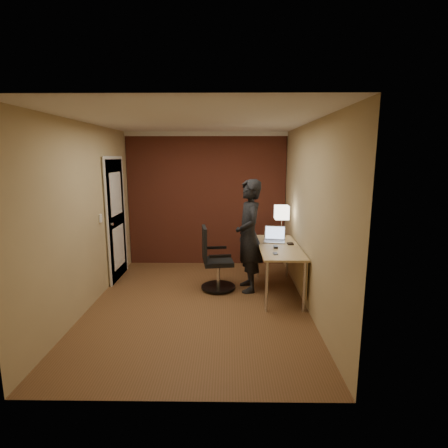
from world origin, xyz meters
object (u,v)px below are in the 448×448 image
(wallet, at_px, (290,244))
(person, at_px, (249,236))
(desk, at_px, (284,254))
(phone, at_px, (275,254))
(desk_lamp, at_px, (282,213))
(laptop, at_px, (275,237))
(office_chair, at_px, (214,263))
(mouse, at_px, (276,247))

(wallet, height_order, person, person)
(person, bearing_deg, desk, 70.94)
(phone, distance_m, wallet, 0.62)
(desk_lamp, relative_size, phone, 4.65)
(desk_lamp, bearing_deg, wallet, -80.22)
(desk, relative_size, desk_lamp, 2.80)
(desk, relative_size, laptop, 4.06)
(desk_lamp, distance_m, office_chair, 1.38)
(desk, xyz_separation_m, desk_lamp, (0.03, 0.55, 0.55))
(phone, bearing_deg, mouse, 82.40)
(office_chair, height_order, person, person)
(laptop, xyz_separation_m, person, (-0.42, -0.21, 0.07))
(desk, distance_m, wallet, 0.20)
(desk_lamp, distance_m, phone, 1.09)
(mouse, bearing_deg, wallet, 43.75)
(laptop, height_order, office_chair, office_chair)
(mouse, height_order, wallet, mouse)
(wallet, xyz_separation_m, person, (-0.64, 0.00, 0.12))
(desk_lamp, distance_m, person, 0.77)
(desk, distance_m, phone, 0.50)
(desk_lamp, height_order, mouse, desk_lamp)
(wallet, bearing_deg, office_chair, -179.57)
(mouse, relative_size, phone, 0.87)
(phone, distance_m, office_chair, 1.06)
(phone, relative_size, person, 0.07)
(desk, height_order, office_chair, office_chair)
(desk_lamp, xyz_separation_m, wallet, (0.08, -0.45, -0.41))
(phone, relative_size, wallet, 1.05)
(desk, xyz_separation_m, person, (-0.52, 0.10, 0.26))
(laptop, distance_m, mouse, 0.43)
(wallet, xyz_separation_m, office_chair, (-1.17, -0.01, -0.31))
(office_chair, bearing_deg, desk, -4.85)
(wallet, bearing_deg, person, 179.97)
(desk_lamp, xyz_separation_m, office_chair, (-1.09, -0.46, -0.71))
(mouse, bearing_deg, laptop, 88.01)
(laptop, bearing_deg, desk, -71.93)
(desk_lamp, relative_size, office_chair, 0.54)
(desk_lamp, bearing_deg, mouse, -104.74)
(desk, xyz_separation_m, phone, (-0.19, -0.44, 0.13))
(mouse, distance_m, person, 0.45)
(desk, xyz_separation_m, laptop, (-0.10, 0.31, 0.19))
(mouse, xyz_separation_m, office_chair, (-0.91, 0.21, -0.31))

